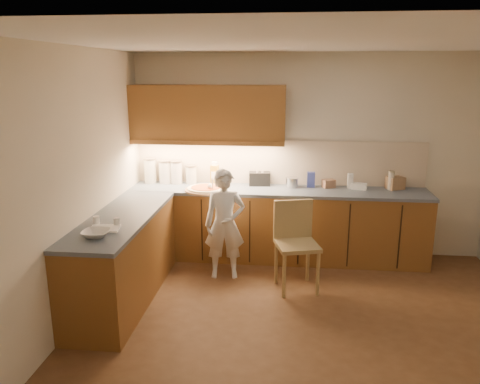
{
  "coord_description": "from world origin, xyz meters",
  "views": [
    {
      "loc": [
        -0.24,
        -4.04,
        2.37
      ],
      "look_at": [
        -0.8,
        1.2,
        1.0
      ],
      "focal_mm": 35.0,
      "sensor_mm": 36.0,
      "label": 1
    }
  ],
  "objects": [
    {
      "name": "upper_cabinets",
      "position": [
        -1.27,
        1.82,
        1.85
      ],
      "size": [
        1.95,
        0.36,
        0.73
      ],
      "color": "brown",
      "rests_on": "ground"
    },
    {
      "name": "spice_jar_a",
      "position": [
        -2.09,
        0.11,
        0.96
      ],
      "size": [
        0.08,
        0.08,
        0.08
      ],
      "primitive_type": "cylinder",
      "rotation": [
        0.0,
        0.0,
        -0.36
      ],
      "color": "white",
      "rests_on": "l_counter"
    },
    {
      "name": "white_bottle",
      "position": [
        0.54,
        1.85,
        1.02
      ],
      "size": [
        0.07,
        0.07,
        0.19
      ],
      "primitive_type": "cube",
      "rotation": [
        0.0,
        0.0,
        0.04
      ],
      "color": "white",
      "rests_on": "l_counter"
    },
    {
      "name": "canister_c",
      "position": [
        -1.72,
        1.87,
        1.07
      ],
      "size": [
        0.16,
        0.16,
        0.31
      ],
      "rotation": [
        0.0,
        0.0,
        -0.33
      ],
      "color": "white",
      "rests_on": "l_counter"
    },
    {
      "name": "room",
      "position": [
        0.0,
        0.0,
        1.68
      ],
      "size": [
        4.54,
        4.5,
        2.62
      ],
      "color": "#52341C",
      "rests_on": "ground"
    },
    {
      "name": "oil_jug",
      "position": [
        -1.2,
        1.86,
        1.06
      ],
      "size": [
        0.11,
        0.09,
        0.3
      ],
      "rotation": [
        0.0,
        0.0,
        -0.13
      ],
      "color": "#B89124",
      "rests_on": "l_counter"
    },
    {
      "name": "mixing_bowl",
      "position": [
        -1.95,
        -0.23,
        0.95
      ],
      "size": [
        0.25,
        0.25,
        0.06
      ],
      "primitive_type": "imported",
      "rotation": [
        0.0,
        0.0,
        0.01
      ],
      "color": "silver",
      "rests_on": "l_counter"
    },
    {
      "name": "child",
      "position": [
        -0.96,
        1.06,
        0.65
      ],
      "size": [
        0.51,
        0.37,
        1.29
      ],
      "primitive_type": "imported",
      "rotation": [
        0.0,
        0.0,
        0.13
      ],
      "color": "white",
      "rests_on": "ground"
    },
    {
      "name": "steel_pot",
      "position": [
        -0.2,
        1.82,
        0.98
      ],
      "size": [
        0.17,
        0.17,
        0.13
      ],
      "color": "#B6B6BB",
      "rests_on": "l_counter"
    },
    {
      "name": "flat_pack",
      "position": [
        0.65,
        1.81,
        0.96
      ],
      "size": [
        0.21,
        0.17,
        0.07
      ],
      "primitive_type": "cube",
      "rotation": [
        0.0,
        0.0,
        -0.23
      ],
      "color": "silver",
      "rests_on": "l_counter"
    },
    {
      "name": "canister_d",
      "position": [
        -1.52,
        1.89,
        1.04
      ],
      "size": [
        0.15,
        0.15,
        0.24
      ],
      "rotation": [
        0.0,
        0.0,
        0.0
      ],
      "color": "white",
      "rests_on": "l_counter"
    },
    {
      "name": "spice_jar_b",
      "position": [
        -1.87,
        0.08,
        0.96
      ],
      "size": [
        0.07,
        0.07,
        0.08
      ],
      "primitive_type": "cylinder",
      "rotation": [
        0.0,
        0.0,
        -0.24
      ],
      "color": "white",
      "rests_on": "l_counter"
    },
    {
      "name": "dough_cloth",
      "position": [
        -1.95,
        -0.03,
        0.93
      ],
      "size": [
        0.3,
        0.25,
        0.02
      ],
      "primitive_type": "cube",
      "rotation": [
        0.0,
        0.0,
        0.18
      ],
      "color": "white",
      "rests_on": "l_counter"
    },
    {
      "name": "toaster",
      "position": [
        -0.62,
        1.89,
        1.01
      ],
      "size": [
        0.28,
        0.18,
        0.18
      ],
      "rotation": [
        0.0,
        0.0,
        0.08
      ],
      "color": "black",
      "rests_on": "l_counter"
    },
    {
      "name": "backsplash",
      "position": [
        -0.38,
        1.99,
        1.21
      ],
      "size": [
        3.75,
        0.02,
        0.58
      ],
      "primitive_type": "cube",
      "color": "beige",
      "rests_on": "l_counter"
    },
    {
      "name": "l_counter",
      "position": [
        -0.92,
        1.25,
        0.46
      ],
      "size": [
        3.77,
        2.62,
        0.92
      ],
      "color": "brown",
      "rests_on": "ground"
    },
    {
      "name": "canister_b",
      "position": [
        -1.86,
        1.87,
        1.08
      ],
      "size": [
        0.18,
        0.18,
        0.31
      ],
      "rotation": [
        0.0,
        0.0,
        -0.01
      ],
      "color": "white",
      "rests_on": "l_counter"
    },
    {
      "name": "card_box_b",
      "position": [
        1.1,
        1.87,
        1.0
      ],
      "size": [
        0.25,
        0.22,
        0.15
      ],
      "primitive_type": "cube",
      "rotation": [
        0.0,
        0.0,
        0.43
      ],
      "color": "tan",
      "rests_on": "l_counter"
    },
    {
      "name": "wooden_chair",
      "position": [
        -0.15,
        0.88,
        0.57
      ],
      "size": [
        0.54,
        0.54,
        0.98
      ],
      "rotation": [
        0.0,
        0.0,
        0.26
      ],
      "color": "tan",
      "rests_on": "ground"
    },
    {
      "name": "card_box_a",
      "position": [
        0.27,
        1.85,
        0.97
      ],
      "size": [
        0.18,
        0.16,
        0.11
      ],
      "primitive_type": "cube",
      "rotation": [
        0.0,
        0.0,
        0.41
      ],
      "color": "#A9795B",
      "rests_on": "l_counter"
    },
    {
      "name": "tall_jar",
      "position": [
        1.04,
        1.83,
        1.04
      ],
      "size": [
        0.08,
        0.08,
        0.24
      ],
      "rotation": [
        0.0,
        0.0,
        0.03
      ],
      "color": "beige",
      "rests_on": "l_counter"
    },
    {
      "name": "canister_a",
      "position": [
        -2.07,
        1.87,
        1.09
      ],
      "size": [
        0.17,
        0.17,
        0.33
      ],
      "rotation": [
        0.0,
        0.0,
        0.43
      ],
      "color": "white",
      "rests_on": "l_counter"
    },
    {
      "name": "pizza_on_board",
      "position": [
        -1.26,
        1.52,
        0.94
      ],
      "size": [
        0.52,
        0.52,
        0.21
      ],
      "rotation": [
        0.0,
        0.0,
        0.42
      ],
      "color": "#A17750",
      "rests_on": "l_counter"
    },
    {
      "name": "blue_box",
      "position": [
        0.04,
        1.86,
        1.02
      ],
      "size": [
        0.1,
        0.07,
        0.2
      ],
      "primitive_type": "cube",
      "rotation": [
        0.0,
        0.0,
        0.0
      ],
      "color": "#303D92",
      "rests_on": "l_counter"
    }
  ]
}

